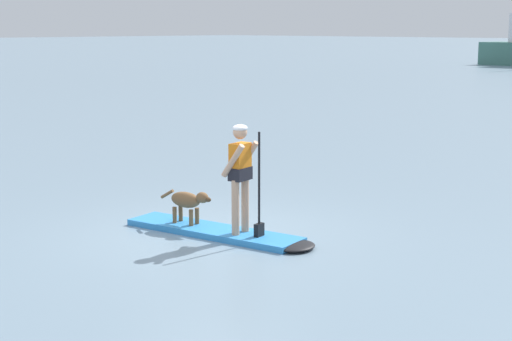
# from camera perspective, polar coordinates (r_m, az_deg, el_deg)

# --- Properties ---
(ground_plane) EXTENTS (400.00, 400.00, 0.00)m
(ground_plane) POSITION_cam_1_polar(r_m,az_deg,el_deg) (12.68, -3.10, -4.60)
(ground_plane) COLOR gray
(paddleboard) EXTENTS (3.41, 1.19, 0.10)m
(paddleboard) POSITION_cam_1_polar(r_m,az_deg,el_deg) (12.54, -2.27, -4.53)
(paddleboard) COLOR #338CD8
(paddleboard) RESTS_ON ground_plane
(person_paddler) EXTENTS (0.64, 0.53, 1.70)m
(person_paddler) POSITION_cam_1_polar(r_m,az_deg,el_deg) (12.13, -1.08, -0.01)
(person_paddler) COLOR tan
(person_paddler) RESTS_ON paddleboard
(dog) EXTENTS (1.03, 0.31, 0.56)m
(dog) POSITION_cam_1_polar(r_m,az_deg,el_deg) (12.87, -4.92, -2.21)
(dog) COLOR brown
(dog) RESTS_ON paddleboard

